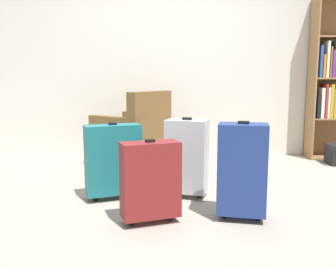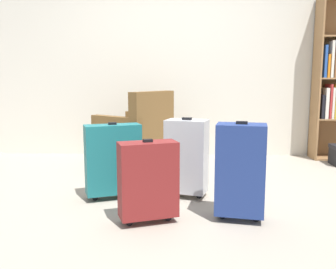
{
  "view_description": "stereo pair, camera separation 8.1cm",
  "coord_description": "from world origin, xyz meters",
  "px_view_note": "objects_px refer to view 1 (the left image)",
  "views": [
    {
      "loc": [
        0.1,
        -3.22,
        1.04
      ],
      "look_at": [
        0.05,
        0.06,
        0.55
      ],
      "focal_mm": 39.88,
      "sensor_mm": 36.0,
      "label": 1
    },
    {
      "loc": [
        0.18,
        -3.22,
        1.04
      ],
      "look_at": [
        0.05,
        0.06,
        0.55
      ],
      "focal_mm": 39.88,
      "sensor_mm": 36.0,
      "label": 2
    }
  ],
  "objects_px": {
    "armchair": "(134,140)",
    "suitcase_teal": "(113,159)",
    "mug": "(174,165)",
    "suitcase_dark_red": "(150,180)",
    "suitcase_silver": "(187,156)",
    "suitcase_navy_blue": "(242,169)"
  },
  "relations": [
    {
      "from": "armchair",
      "to": "suitcase_teal",
      "type": "bearing_deg",
      "value": -92.19
    },
    {
      "from": "mug",
      "to": "suitcase_dark_red",
      "type": "height_order",
      "value": "suitcase_dark_red"
    },
    {
      "from": "suitcase_silver",
      "to": "suitcase_teal",
      "type": "distance_m",
      "value": 0.64
    },
    {
      "from": "armchair",
      "to": "suitcase_navy_blue",
      "type": "relative_size",
      "value": 1.31
    },
    {
      "from": "suitcase_navy_blue",
      "to": "suitcase_dark_red",
      "type": "distance_m",
      "value": 0.68
    },
    {
      "from": "armchair",
      "to": "suitcase_silver",
      "type": "xyz_separation_m",
      "value": [
        0.59,
        -1.18,
        0.05
      ]
    },
    {
      "from": "armchair",
      "to": "suitcase_dark_red",
      "type": "relative_size",
      "value": 1.57
    },
    {
      "from": "armchair",
      "to": "suitcase_teal",
      "type": "relative_size",
      "value": 1.44
    },
    {
      "from": "suitcase_navy_blue",
      "to": "mug",
      "type": "bearing_deg",
      "value": 107.74
    },
    {
      "from": "mug",
      "to": "suitcase_silver",
      "type": "relative_size",
      "value": 0.17
    },
    {
      "from": "suitcase_navy_blue",
      "to": "suitcase_teal",
      "type": "height_order",
      "value": "suitcase_navy_blue"
    },
    {
      "from": "suitcase_silver",
      "to": "suitcase_teal",
      "type": "xyz_separation_m",
      "value": [
        -0.64,
        -0.06,
        -0.02
      ]
    },
    {
      "from": "suitcase_silver",
      "to": "suitcase_navy_blue",
      "type": "bearing_deg",
      "value": -54.05
    },
    {
      "from": "suitcase_silver",
      "to": "suitcase_teal",
      "type": "height_order",
      "value": "suitcase_silver"
    },
    {
      "from": "suitcase_navy_blue",
      "to": "suitcase_dark_red",
      "type": "height_order",
      "value": "suitcase_navy_blue"
    },
    {
      "from": "mug",
      "to": "suitcase_teal",
      "type": "relative_size",
      "value": 0.18
    },
    {
      "from": "suitcase_teal",
      "to": "mug",
      "type": "bearing_deg",
      "value": 63.44
    },
    {
      "from": "suitcase_silver",
      "to": "armchair",
      "type": "bearing_deg",
      "value": 116.54
    },
    {
      "from": "mug",
      "to": "suitcase_dark_red",
      "type": "bearing_deg",
      "value": -96.34
    },
    {
      "from": "armchair",
      "to": "suitcase_navy_blue",
      "type": "height_order",
      "value": "armchair"
    },
    {
      "from": "armchair",
      "to": "suitcase_navy_blue",
      "type": "distance_m",
      "value": 1.98
    },
    {
      "from": "mug",
      "to": "suitcase_teal",
      "type": "xyz_separation_m",
      "value": [
        -0.53,
        -1.07,
        0.3
      ]
    }
  ]
}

